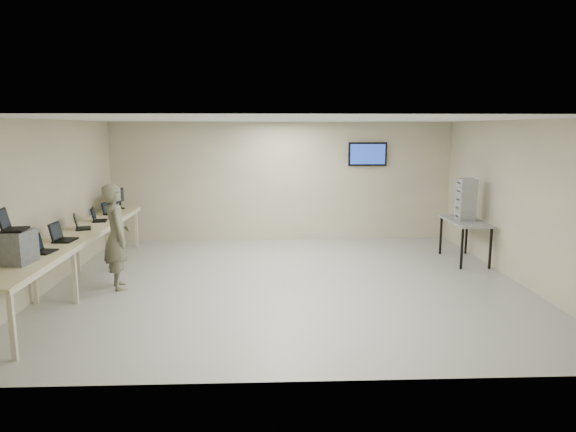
{
  "coord_description": "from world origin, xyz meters",
  "views": [
    {
      "loc": [
        -0.36,
        -8.56,
        2.67
      ],
      "look_at": [
        0.0,
        0.2,
        1.15
      ],
      "focal_mm": 32.0,
      "sensor_mm": 36.0,
      "label": 1
    }
  ],
  "objects_px": {
    "equipment_box": "(16,247)",
    "side_table": "(465,224)",
    "workbench": "(76,238)",
    "soldier": "(117,236)"
  },
  "relations": [
    {
      "from": "equipment_box",
      "to": "side_table",
      "type": "bearing_deg",
      "value": 31.45
    },
    {
      "from": "workbench",
      "to": "side_table",
      "type": "height_order",
      "value": "workbench"
    },
    {
      "from": "equipment_box",
      "to": "soldier",
      "type": "bearing_deg",
      "value": 73.12
    },
    {
      "from": "soldier",
      "to": "side_table",
      "type": "height_order",
      "value": "soldier"
    },
    {
      "from": "equipment_box",
      "to": "workbench",
      "type": "bearing_deg",
      "value": 95.5
    },
    {
      "from": "soldier",
      "to": "side_table",
      "type": "bearing_deg",
      "value": -101.06
    },
    {
      "from": "workbench",
      "to": "soldier",
      "type": "relative_size",
      "value": 3.39
    },
    {
      "from": "soldier",
      "to": "equipment_box",
      "type": "bearing_deg",
      "value": 131.67
    },
    {
      "from": "equipment_box",
      "to": "side_table",
      "type": "distance_m",
      "value": 7.95
    },
    {
      "from": "workbench",
      "to": "equipment_box",
      "type": "height_order",
      "value": "equipment_box"
    }
  ]
}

